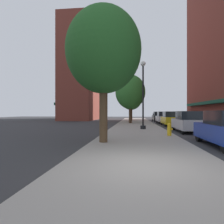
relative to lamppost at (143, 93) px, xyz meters
The scene contains 13 objects.
ground_plane 7.75m from the lamppost, 60.59° to the left, with size 90.00×90.00×0.00m, color #2D2D30.
sidewalk_slab 7.83m from the lamppost, 94.26° to the left, with size 4.80×50.00×0.12m, color gray.
building_far_background 28.45m from the lamppost, 114.65° to the left, with size 6.80×18.00×19.69m.
lamppost is the anchor object (origin of this frame).
fire_hydrant 5.62m from the lamppost, 73.53° to the right, with size 0.33×0.26×0.79m.
parking_meter_near 7.09m from the lamppost, 76.96° to the left, with size 0.14×0.09×1.31m.
tree_near 15.99m from the lamppost, 94.42° to the left, with size 3.90×3.90×6.32m.
tree_mid 8.25m from the lamppost, 106.30° to the right, with size 3.69×3.69×6.62m.
tree_far 9.38m from the lamppost, 97.75° to the left, with size 3.99×3.99×6.47m.
car_silver 4.38m from the lamppost, 18.85° to the right, with size 1.80×4.30×1.66m.
car_yellow 7.50m from the lamppost, 60.79° to the left, with size 1.80×4.30×1.66m.
car_white 12.59m from the lamppost, 73.71° to the left, with size 1.80×4.30×1.66m.
car_black 18.41m from the lamppost, 79.05° to the left, with size 1.80×4.30×1.66m.
Camera 1 is at (-0.28, -5.53, 1.59)m, focal length 31.81 mm.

